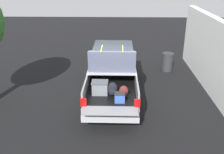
% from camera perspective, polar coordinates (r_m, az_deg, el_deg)
% --- Properties ---
extents(ground_plane, '(40.00, 40.00, 0.00)m').
position_cam_1_polar(ground_plane, '(11.33, 0.08, -3.98)').
color(ground_plane, black).
extents(pickup_truck, '(6.05, 2.06, 2.23)m').
position_cam_1_polar(pickup_truck, '(11.27, 0.13, 1.24)').
color(pickup_truck, gray).
rests_on(pickup_truck, ground_plane).
extents(building_facade, '(9.40, 0.36, 3.17)m').
position_cam_1_polar(building_facade, '(11.89, 21.75, 3.92)').
color(building_facade, white).
rests_on(building_facade, ground_plane).
extents(trash_can, '(0.60, 0.60, 0.98)m').
position_cam_1_polar(trash_can, '(14.19, 12.08, 3.27)').
color(trash_can, '#2D2D33').
rests_on(trash_can, ground_plane).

